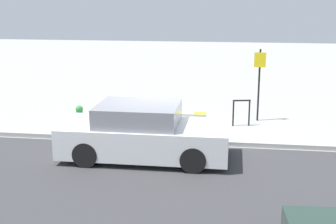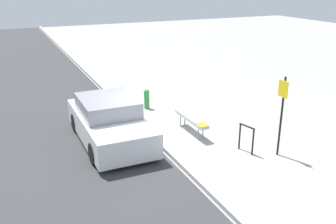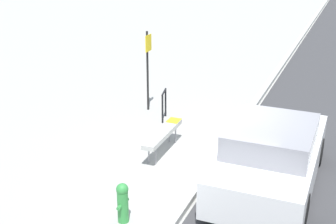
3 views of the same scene
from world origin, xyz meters
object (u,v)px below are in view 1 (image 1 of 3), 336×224
at_px(fire_hydrant, 80,117).
at_px(bike_rack, 241,110).
at_px(bench, 177,115).
at_px(sign_post, 259,78).
at_px(parked_car_near, 144,134).

bearing_deg(fire_hydrant, bike_rack, 14.38).
bearing_deg(bench, sign_post, 30.98).
xyz_separation_m(bench, bike_rack, (1.91, 0.78, 0.02)).
height_order(fire_hydrant, parked_car_near, parked_car_near).
height_order(bike_rack, fire_hydrant, bike_rack).
distance_m(bike_rack, parked_car_near, 4.14).
height_order(bench, parked_car_near, parked_car_near).
relative_size(sign_post, parked_car_near, 0.56).
xyz_separation_m(bench, parked_car_near, (-0.49, -2.59, 0.15)).
height_order(sign_post, parked_car_near, sign_post).
distance_m(bench, sign_post, 3.00).
relative_size(fire_hydrant, parked_car_near, 0.19).
relative_size(bike_rack, fire_hydrant, 1.08).
distance_m(bike_rack, fire_hydrant, 4.92).
xyz_separation_m(bench, sign_post, (2.44, 1.50, 0.91)).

